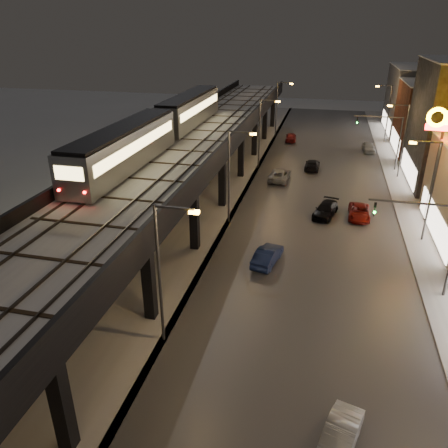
# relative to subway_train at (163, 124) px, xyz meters

# --- Properties ---
(road_surface) EXTENTS (17.00, 120.00, 0.06)m
(road_surface) POSITION_rel_subway_train_xyz_m (16.00, -0.01, -8.29)
(road_surface) COLOR #46474D
(road_surface) RESTS_ON ground
(sidewalk_right) EXTENTS (4.00, 120.00, 0.14)m
(sidewalk_right) POSITION_rel_subway_train_xyz_m (26.00, -0.01, -8.25)
(sidewalk_right) COLOR #9FA1A8
(sidewalk_right) RESTS_ON ground
(under_viaduct_pavement) EXTENTS (11.00, 120.00, 0.06)m
(under_viaduct_pavement) POSITION_rel_subway_train_xyz_m (2.50, -0.01, -8.29)
(under_viaduct_pavement) COLOR #9FA1A8
(under_viaduct_pavement) RESTS_ON ground
(elevated_viaduct) EXTENTS (9.00, 100.00, 6.30)m
(elevated_viaduct) POSITION_rel_subway_train_xyz_m (2.50, -3.16, -2.70)
(elevated_viaduct) COLOR black
(elevated_viaduct) RESTS_ON ground
(viaduct_trackbed) EXTENTS (8.40, 100.00, 0.32)m
(viaduct_trackbed) POSITION_rel_subway_train_xyz_m (2.49, -3.04, -1.93)
(viaduct_trackbed) COLOR #B2B7C1
(viaduct_trackbed) RESTS_ON elevated_viaduct
(viaduct_parapet_streetside) EXTENTS (0.30, 100.00, 1.10)m
(viaduct_parapet_streetside) POSITION_rel_subway_train_xyz_m (6.85, -3.01, -1.47)
(viaduct_parapet_streetside) COLOR black
(viaduct_parapet_streetside) RESTS_ON elevated_viaduct
(viaduct_parapet_far) EXTENTS (0.30, 100.00, 1.10)m
(viaduct_parapet_far) POSITION_rel_subway_train_xyz_m (-1.85, -3.01, -1.47)
(viaduct_parapet_far) COLOR black
(viaduct_parapet_far) RESTS_ON elevated_viaduct
(building_e) EXTENTS (12.20, 12.20, 10.16)m
(building_e) POSITION_rel_subway_train_xyz_m (32.49, 26.99, -3.24)
(building_e) COLOR #5E2918
(building_e) RESTS_ON ground
(building_f) EXTENTS (12.20, 16.20, 11.16)m
(building_f) POSITION_rel_subway_train_xyz_m (32.49, 40.99, -2.74)
(building_f) COLOR #47474B
(building_f) RESTS_ON ground
(streetlight_left_1) EXTENTS (2.57, 0.28, 9.00)m
(streetlight_left_1) POSITION_rel_subway_train_xyz_m (8.07, -22.01, -3.08)
(streetlight_left_1) COLOR #38383A
(streetlight_left_1) RESTS_ON ground
(streetlight_left_2) EXTENTS (2.57, 0.28, 9.00)m
(streetlight_left_2) POSITION_rel_subway_train_xyz_m (8.07, -4.01, -3.08)
(streetlight_left_2) COLOR #38383A
(streetlight_left_2) RESTS_ON ground
(streetlight_right_2) EXTENTS (2.56, 0.28, 9.00)m
(streetlight_right_2) POSITION_rel_subway_train_xyz_m (25.23, -4.01, -3.08)
(streetlight_right_2) COLOR #38383A
(streetlight_right_2) RESTS_ON ground
(streetlight_left_3) EXTENTS (2.57, 0.28, 9.00)m
(streetlight_left_3) POSITION_rel_subway_train_xyz_m (8.07, 13.99, -3.08)
(streetlight_left_3) COLOR #38383A
(streetlight_left_3) RESTS_ON ground
(streetlight_right_3) EXTENTS (2.56, 0.28, 9.00)m
(streetlight_right_3) POSITION_rel_subway_train_xyz_m (25.23, 13.99, -3.08)
(streetlight_right_3) COLOR #38383A
(streetlight_right_3) RESTS_ON ground
(streetlight_left_4) EXTENTS (2.57, 0.28, 9.00)m
(streetlight_left_4) POSITION_rel_subway_train_xyz_m (8.07, 31.99, -3.08)
(streetlight_left_4) COLOR #38383A
(streetlight_left_4) RESTS_ON ground
(streetlight_right_4) EXTENTS (2.56, 0.28, 9.00)m
(streetlight_right_4) POSITION_rel_subway_train_xyz_m (25.23, 31.99, -3.08)
(streetlight_right_4) COLOR #38383A
(streetlight_right_4) RESTS_ON ground
(traffic_light_rig_a) EXTENTS (6.10, 0.34, 7.00)m
(traffic_light_rig_a) POSITION_rel_subway_train_xyz_m (24.34, -13.01, -3.82)
(traffic_light_rig_a) COLOR #38383A
(traffic_light_rig_a) RESTS_ON ground
(traffic_light_rig_b) EXTENTS (6.10, 0.34, 7.00)m
(traffic_light_rig_b) POSITION_rel_subway_train_xyz_m (24.34, 16.99, -3.82)
(traffic_light_rig_b) COLOR #38383A
(traffic_light_rig_b) RESTS_ON ground
(subway_train) EXTENTS (2.86, 35.19, 3.42)m
(subway_train) POSITION_rel_subway_train_xyz_m (0.00, 0.00, 0.00)
(subway_train) COLOR gray
(subway_train) RESTS_ON viaduct_trackbed
(car_near_white) EXTENTS (2.24, 4.41, 1.39)m
(car_near_white) POSITION_rel_subway_train_xyz_m (12.64, -11.25, -7.62)
(car_near_white) COLOR #14214C
(car_near_white) RESTS_ON ground
(car_mid_silver) EXTENTS (2.47, 4.98, 1.36)m
(car_mid_silver) POSITION_rel_subway_train_xyz_m (11.19, 9.45, -7.64)
(car_mid_silver) COLOR gray
(car_mid_silver) RESTS_ON ground
(car_mid_dark) EXTENTS (1.88, 4.52, 1.31)m
(car_mid_dark) POSITION_rel_subway_train_xyz_m (14.86, 14.75, -7.66)
(car_mid_dark) COLOR black
(car_mid_dark) RESTS_ON ground
(car_far_white) EXTENTS (1.90, 4.24, 1.42)m
(car_far_white) POSITION_rel_subway_train_xyz_m (10.68, 29.33, -7.61)
(car_far_white) COLOR maroon
(car_far_white) RESTS_ON ground
(car_onc_silver) EXTENTS (2.43, 4.21, 1.31)m
(car_onc_silver) POSITION_rel_subway_train_xyz_m (18.19, -27.37, -7.66)
(car_onc_silver) COLOR #8D93A1
(car_onc_silver) RESTS_ON ground
(car_onc_dark) EXTENTS (2.17, 4.48, 1.23)m
(car_onc_dark) POSITION_rel_subway_train_xyz_m (20.22, -0.19, -7.70)
(car_onc_dark) COLOR maroon
(car_onc_dark) RESTS_ON ground
(car_onc_white) EXTENTS (2.81, 4.77, 1.30)m
(car_onc_white) POSITION_rel_subway_train_xyz_m (16.96, -0.47, -7.67)
(car_onc_white) COLOR black
(car_onc_white) RESTS_ON ground
(car_onc_red) EXTENTS (1.93, 4.22, 1.40)m
(car_onc_red) POSITION_rel_subway_train_xyz_m (22.65, 25.57, -7.62)
(car_onc_red) COLOR #9FA2A8
(car_onc_red) RESTS_ON ground
(sign_mcdonalds) EXTENTS (3.26, 0.58, 10.97)m
(sign_mcdonalds) POSITION_rel_subway_train_xyz_m (26.50, 0.60, 0.74)
(sign_mcdonalds) COLOR #38383A
(sign_mcdonalds) RESTS_ON ground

